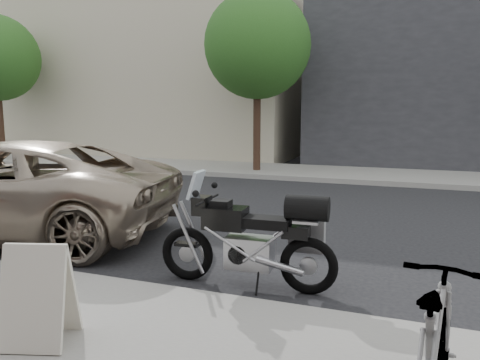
% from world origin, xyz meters
% --- Properties ---
extents(ground, '(120.00, 120.00, 0.00)m').
position_xyz_m(ground, '(0.00, 0.00, 0.00)').
color(ground, black).
rests_on(ground, ground).
extents(far_sidewalk, '(44.00, 3.00, 0.15)m').
position_xyz_m(far_sidewalk, '(0.00, -6.50, 0.07)').
color(far_sidewalk, gray).
rests_on(far_sidewalk, ground).
extents(far_building_cream, '(14.00, 11.00, 8.00)m').
position_xyz_m(far_building_cream, '(9.00, -13.50, 4.00)').
color(far_building_cream, '#B4AD90').
rests_on(far_building_cream, ground).
extents(street_tree_mid, '(3.40, 3.40, 5.70)m').
position_xyz_m(street_tree_mid, '(2.00, -6.00, 4.14)').
color(street_tree_mid, '#372319').
rests_on(street_tree_mid, far_sidewalk).
extents(motorcycle, '(2.26, 0.80, 1.43)m').
position_xyz_m(motorcycle, '(-1.11, 3.33, 0.62)').
color(motorcycle, black).
rests_on(motorcycle, ground).
extents(minivan, '(6.27, 3.71, 1.64)m').
position_xyz_m(minivan, '(3.72, 2.60, 0.82)').
color(minivan, tan).
rests_on(minivan, ground).
extents(sandwich_sign, '(0.68, 0.65, 0.89)m').
position_xyz_m(sandwich_sign, '(0.17, 5.55, 0.59)').
color(sandwich_sign, silver).
rests_on(sandwich_sign, near_sidewalk).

